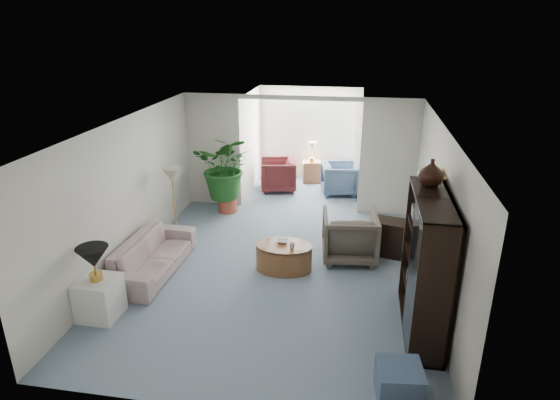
% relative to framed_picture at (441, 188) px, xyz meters
% --- Properties ---
extents(floor, '(6.00, 6.00, 0.00)m').
position_rel_framed_picture_xyz_m(floor, '(-2.46, 0.10, -1.70)').
color(floor, gray).
rests_on(floor, ground).
extents(sunroom_floor, '(2.60, 2.60, 0.00)m').
position_rel_framed_picture_xyz_m(sunroom_floor, '(-2.46, 4.20, -1.70)').
color(sunroom_floor, gray).
rests_on(sunroom_floor, ground).
extents(back_pier_left, '(1.20, 0.12, 2.50)m').
position_rel_framed_picture_xyz_m(back_pier_left, '(-4.36, 3.10, -0.45)').
color(back_pier_left, silver).
rests_on(back_pier_left, ground).
extents(back_pier_right, '(1.20, 0.12, 2.50)m').
position_rel_framed_picture_xyz_m(back_pier_right, '(-0.56, 3.10, -0.45)').
color(back_pier_right, silver).
rests_on(back_pier_right, ground).
extents(back_header, '(2.60, 0.12, 0.10)m').
position_rel_framed_picture_xyz_m(back_header, '(-2.46, 3.10, 0.75)').
color(back_header, silver).
rests_on(back_header, back_pier_left).
extents(window_pane, '(2.20, 0.02, 1.50)m').
position_rel_framed_picture_xyz_m(window_pane, '(-2.46, 5.28, -0.30)').
color(window_pane, white).
extents(window_blinds, '(2.20, 0.02, 1.50)m').
position_rel_framed_picture_xyz_m(window_blinds, '(-2.46, 5.25, -0.30)').
color(window_blinds, white).
extents(framed_picture, '(0.04, 0.50, 0.40)m').
position_rel_framed_picture_xyz_m(framed_picture, '(0.00, 0.00, 0.00)').
color(framed_picture, beige).
extents(sofa, '(0.83, 2.03, 0.59)m').
position_rel_framed_picture_xyz_m(sofa, '(-4.48, -0.12, -1.41)').
color(sofa, '#BCB39F').
rests_on(sofa, ground).
extents(end_table, '(0.55, 0.55, 0.59)m').
position_rel_framed_picture_xyz_m(end_table, '(-4.68, -1.47, -1.41)').
color(end_table, white).
rests_on(end_table, ground).
extents(table_lamp, '(0.44, 0.44, 0.30)m').
position_rel_framed_picture_xyz_m(table_lamp, '(-4.68, -1.47, -0.76)').
color(table_lamp, black).
rests_on(table_lamp, end_table).
extents(floor_lamp, '(0.36, 0.36, 0.28)m').
position_rel_framed_picture_xyz_m(floor_lamp, '(-4.60, 1.26, -0.45)').
color(floor_lamp, beige).
rests_on(floor_lamp, ground).
extents(coffee_table, '(0.98, 0.98, 0.45)m').
position_rel_framed_picture_xyz_m(coffee_table, '(-2.33, 0.31, -1.47)').
color(coffee_table, brown).
rests_on(coffee_table, ground).
extents(coffee_bowl, '(0.20, 0.20, 0.05)m').
position_rel_framed_picture_xyz_m(coffee_bowl, '(-2.38, 0.41, -1.23)').
color(coffee_bowl, white).
rests_on(coffee_bowl, coffee_table).
extents(coffee_cup, '(0.10, 0.10, 0.09)m').
position_rel_framed_picture_xyz_m(coffee_cup, '(-2.18, 0.21, -1.20)').
color(coffee_cup, beige).
rests_on(coffee_cup, coffee_table).
extents(wingback_chair, '(1.02, 1.05, 0.86)m').
position_rel_framed_picture_xyz_m(wingback_chair, '(-1.26, 0.89, -1.27)').
color(wingback_chair, '#665E51').
rests_on(wingback_chair, ground).
extents(side_table_dark, '(0.62, 0.54, 0.64)m').
position_rel_framed_picture_xyz_m(side_table_dark, '(-0.56, 1.19, -1.38)').
color(side_table_dark, black).
rests_on(side_table_dark, ground).
extents(entertainment_cabinet, '(0.46, 1.71, 1.90)m').
position_rel_framed_picture_xyz_m(entertainment_cabinet, '(-0.23, -0.99, -0.75)').
color(entertainment_cabinet, black).
rests_on(entertainment_cabinet, ground).
extents(cabinet_urn, '(0.34, 0.34, 0.36)m').
position_rel_framed_picture_xyz_m(cabinet_urn, '(-0.23, -0.49, 0.38)').
color(cabinet_urn, black).
rests_on(cabinet_urn, entertainment_cabinet).
extents(ottoman, '(0.54, 0.54, 0.39)m').
position_rel_framed_picture_xyz_m(ottoman, '(-0.60, -2.35, -1.50)').
color(ottoman, slate).
rests_on(ottoman, ground).
extents(plant_pot, '(0.40, 0.40, 0.32)m').
position_rel_framed_picture_xyz_m(plant_pot, '(-3.96, 2.67, -1.54)').
color(plant_pot, '#AF4A32').
rests_on(plant_pot, ground).
extents(house_plant, '(1.28, 1.11, 1.42)m').
position_rel_framed_picture_xyz_m(house_plant, '(-3.96, 2.67, -0.67)').
color(house_plant, '#1C501B').
rests_on(house_plant, plant_pot).
extents(sunroom_chair_blue, '(0.96, 0.94, 0.75)m').
position_rel_framed_picture_xyz_m(sunroom_chair_blue, '(-1.61, 4.24, -1.32)').
color(sunroom_chair_blue, slate).
rests_on(sunroom_chair_blue, ground).
extents(sunroom_chair_maroon, '(1.00, 0.98, 0.78)m').
position_rel_framed_picture_xyz_m(sunroom_chair_maroon, '(-3.11, 4.24, -1.31)').
color(sunroom_chair_maroon, '#531C22').
rests_on(sunroom_chair_maroon, ground).
extents(sunroom_table, '(0.51, 0.43, 0.55)m').
position_rel_framed_picture_xyz_m(sunroom_table, '(-2.36, 4.99, -1.43)').
color(sunroom_table, brown).
rests_on(sunroom_table, ground).
extents(shelf_clutter, '(0.30, 1.24, 1.06)m').
position_rel_framed_picture_xyz_m(shelf_clutter, '(-0.28, -1.02, -0.72)').
color(shelf_clutter, '#484643').
rests_on(shelf_clutter, entertainment_cabinet).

